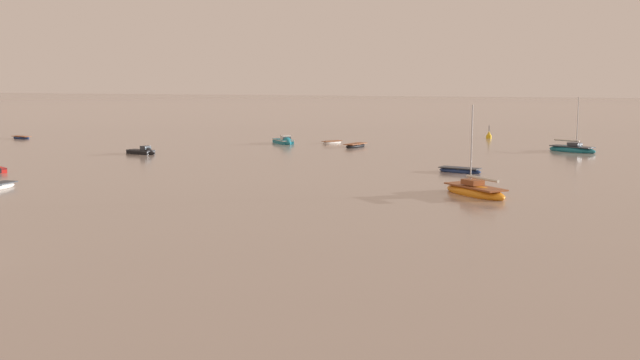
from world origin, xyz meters
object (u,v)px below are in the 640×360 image
(sailboat_moored_0, at_px, (475,191))
(sailboat_moored_1, at_px, (572,149))
(rowboat_moored_4, at_px, (332,142))
(motorboat_moored_4, at_px, (285,142))
(rowboat_moored_2, at_px, (21,138))
(rowboat_moored_5, at_px, (460,171))
(rowboat_moored_1, at_px, (355,146))
(motorboat_moored_0, at_px, (144,152))
(channel_buoy, at_px, (489,136))

(sailboat_moored_0, xyz_separation_m, sailboat_moored_1, (6.29, 42.60, -0.01))
(rowboat_moored_4, bearing_deg, sailboat_moored_0, -117.15)
(sailboat_moored_1, relative_size, motorboat_moored_4, 1.55)
(rowboat_moored_2, xyz_separation_m, rowboat_moored_4, (50.67, 9.42, -0.01))
(rowboat_moored_4, relative_size, rowboat_moored_5, 0.76)
(rowboat_moored_5, bearing_deg, rowboat_moored_2, -1.38)
(sailboat_moored_1, bearing_deg, motorboat_moored_4, -147.05)
(sailboat_moored_1, bearing_deg, sailboat_moored_0, -68.84)
(rowboat_moored_1, bearing_deg, motorboat_moored_4, 95.93)
(sailboat_moored_1, xyz_separation_m, motorboat_moored_4, (-40.87, -2.42, -0.04))
(rowboat_moored_2, relative_size, sailboat_moored_1, 0.53)
(rowboat_moored_5, bearing_deg, rowboat_moored_1, -38.40)
(rowboat_moored_1, height_order, rowboat_moored_2, rowboat_moored_1)
(rowboat_moored_4, distance_m, motorboat_moored_4, 7.15)
(rowboat_moored_2, distance_m, rowboat_moored_5, 77.48)
(rowboat_moored_4, height_order, motorboat_moored_4, motorboat_moored_4)
(rowboat_moored_4, distance_m, rowboat_moored_5, 37.58)
(rowboat_moored_2, relative_size, rowboat_moored_5, 0.84)
(rowboat_moored_2, relative_size, rowboat_moored_4, 1.11)
(sailboat_moored_0, relative_size, motorboat_moored_4, 1.61)
(motorboat_moored_0, xyz_separation_m, sailboat_moored_0, (45.54, -19.57, 0.09))
(rowboat_moored_1, bearing_deg, sailboat_moored_1, -70.97)
(motorboat_moored_0, xyz_separation_m, rowboat_moored_4, (17.26, 24.00, -0.10))
(rowboat_moored_2, distance_m, sailboat_moored_0, 86.03)
(motorboat_moored_4, bearing_deg, sailboat_moored_0, -3.74)
(rowboat_moored_4, relative_size, channel_buoy, 1.59)
(rowboat_moored_2, distance_m, sailboat_moored_1, 85.66)
(motorboat_moored_4, bearing_deg, rowboat_moored_4, 73.84)
(rowboat_moored_2, xyz_separation_m, rowboat_moored_5, (75.07, -19.16, 0.03))
(motorboat_moored_4, height_order, rowboat_moored_5, motorboat_moored_4)
(sailboat_moored_0, bearing_deg, rowboat_moored_2, 18.50)
(sailboat_moored_0, xyz_separation_m, motorboat_moored_4, (-34.58, 40.18, -0.05))
(motorboat_moored_0, relative_size, rowboat_moored_1, 0.92)
(rowboat_moored_1, bearing_deg, channel_buoy, -22.96)
(sailboat_moored_1, bearing_deg, channel_buoy, 155.32)
(sailboat_moored_0, distance_m, rowboat_moored_5, 15.48)
(sailboat_moored_0, relative_size, sailboat_moored_1, 1.03)
(motorboat_moored_0, relative_size, sailboat_moored_0, 0.57)
(rowboat_moored_1, distance_m, sailboat_moored_0, 45.28)
(rowboat_moored_1, height_order, rowboat_moored_5, rowboat_moored_1)
(motorboat_moored_0, height_order, rowboat_moored_4, motorboat_moored_0)
(rowboat_moored_2, height_order, rowboat_moored_5, rowboat_moored_5)
(rowboat_moored_5, bearing_deg, channel_buoy, -72.83)
(rowboat_moored_4, xyz_separation_m, sailboat_moored_0, (28.28, -43.57, 0.19))
(sailboat_moored_1, distance_m, motorboat_moored_4, 40.94)
(rowboat_moored_1, height_order, motorboat_moored_4, motorboat_moored_4)
(rowboat_moored_4, bearing_deg, motorboat_moored_0, 174.14)
(sailboat_moored_1, relative_size, channel_buoy, 3.31)
(rowboat_moored_1, height_order, sailboat_moored_0, sailboat_moored_0)
(rowboat_moored_2, relative_size, sailboat_moored_0, 0.52)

